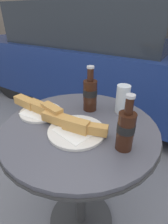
{
  "coord_description": "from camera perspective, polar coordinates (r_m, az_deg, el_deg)",
  "views": [
    {
      "loc": [
        0.38,
        -0.54,
        1.21
      ],
      "look_at": [
        0.0,
        0.04,
        0.81
      ],
      "focal_mm": 28.0,
      "sensor_mm": 36.0,
      "label": 1
    }
  ],
  "objects": [
    {
      "name": "parked_car",
      "position": [
        2.67,
        7.85,
        16.9
      ],
      "size": [
        4.23,
        1.75,
        1.32
      ],
      "color": "navy",
      "rests_on": "ground_plane"
    },
    {
      "name": "drinking_glass",
      "position": [
        0.89,
        12.43,
        3.71
      ],
      "size": [
        0.07,
        0.07,
        0.14
      ],
      "color": "#C68923",
      "rests_on": "bistro_table"
    },
    {
      "name": "lunch_plate_far",
      "position": [
        0.75,
        -3.14,
        -4.96
      ],
      "size": [
        0.31,
        0.25,
        0.06
      ],
      "color": "silver",
      "rests_on": "bistro_table"
    },
    {
      "name": "bistro_table",
      "position": [
        0.91,
        -1.24,
        -13.7
      ],
      "size": [
        0.71,
        0.71,
        0.76
      ],
      "color": "#333333",
      "rests_on": "ground_plane"
    },
    {
      "name": "cola_bottle_left",
      "position": [
        0.88,
        2.0,
        6.03
      ],
      "size": [
        0.07,
        0.07,
        0.23
      ],
      "color": "#33190F",
      "rests_on": "bistro_table"
    },
    {
      "name": "ground_plane",
      "position": [
        1.38,
        -0.94,
        -31.53
      ],
      "size": [
        30.0,
        30.0,
        0.0
      ],
      "primitive_type": "plane",
      "color": "slate"
    },
    {
      "name": "lunch_plate_near",
      "position": [
        0.9,
        -14.32,
        1.05
      ],
      "size": [
        0.33,
        0.2,
        0.07
      ],
      "color": "silver",
      "rests_on": "bistro_table"
    },
    {
      "name": "cola_bottle_right",
      "position": [
        0.64,
        13.49,
        -5.44
      ],
      "size": [
        0.06,
        0.06,
        0.22
      ],
      "color": "#33190F",
      "rests_on": "bistro_table"
    }
  ]
}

